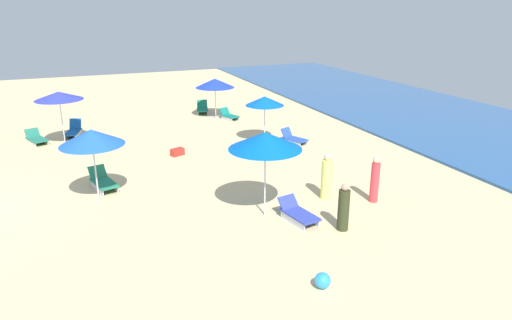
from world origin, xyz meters
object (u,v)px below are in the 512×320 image
(lounge_chair_2_0, at_px, (229,115))
(lounge_chair_1_0, at_px, (103,182))
(beach_ball_0, at_px, (323,281))
(lounge_chair_0_0, at_px, (36,139))
(lounge_chair_0_1, at_px, (73,131))
(umbrella_2, at_px, (215,83))
(umbrella_4, at_px, (265,101))
(lounge_chair_4_0, at_px, (293,138))
(umbrella_0, at_px, (59,96))
(beachgoer_0, at_px, (327,178))
(cooler_box_1, at_px, (177,152))
(umbrella_5, at_px, (265,141))
(lounge_chair_5_0, at_px, (298,213))
(beachgoer_2, at_px, (375,180))
(beachgoer_1, at_px, (344,209))
(umbrella_1, at_px, (92,137))
(lounge_chair_2_1, at_px, (202,109))

(lounge_chair_2_0, bearing_deg, lounge_chair_1_0, -151.93)
(beach_ball_0, bearing_deg, lounge_chair_0_0, -156.35)
(lounge_chair_0_1, xyz_separation_m, umbrella_2, (-1.01, 7.91, 1.80))
(umbrella_4, height_order, lounge_chair_4_0, umbrella_4)
(umbrella_4, bearing_deg, umbrella_0, -108.91)
(lounge_chair_1_0, relative_size, lounge_chair_2_0, 1.23)
(lounge_chair_2_0, height_order, beach_ball_0, lounge_chair_2_0)
(beachgoer_0, height_order, cooler_box_1, beachgoer_0)
(umbrella_2, bearing_deg, umbrella_5, -10.55)
(lounge_chair_5_0, distance_m, cooler_box_1, 8.11)
(beachgoer_2, bearing_deg, beachgoer_1, 156.65)
(umbrella_2, height_order, beachgoer_2, umbrella_2)
(lounge_chair_4_0, xyz_separation_m, beachgoer_2, (7.27, -0.54, 0.55))
(umbrella_0, distance_m, lounge_chair_2_0, 9.44)
(beachgoer_0, distance_m, cooler_box_1, 7.66)
(lounge_chair_1_0, relative_size, umbrella_4, 0.71)
(lounge_chair_0_1, xyz_separation_m, lounge_chair_2_0, (-0.41, 8.53, -0.04))
(umbrella_5, height_order, lounge_chair_5_0, umbrella_5)
(umbrella_5, bearing_deg, lounge_chair_0_1, -155.86)
(umbrella_0, relative_size, lounge_chair_5_0, 1.67)
(umbrella_2, xyz_separation_m, lounge_chair_5_0, (13.95, -1.66, -1.81))
(umbrella_1, xyz_separation_m, lounge_chair_1_0, (-1.16, 0.25, -2.03))
(umbrella_2, bearing_deg, beachgoer_1, -2.59)
(lounge_chair_2_0, xyz_separation_m, lounge_chair_2_1, (-2.13, -1.01, 0.04))
(lounge_chair_0_1, xyz_separation_m, cooler_box_1, (5.09, 4.22, -0.10))
(beachgoer_2, bearing_deg, lounge_chair_1_0, 94.46)
(umbrella_5, bearing_deg, lounge_chair_4_0, 147.16)
(lounge_chair_2_1, height_order, lounge_chair_4_0, lounge_chair_2_1)
(umbrella_2, bearing_deg, lounge_chair_2_0, 45.72)
(lounge_chair_0_1, distance_m, umbrella_1, 9.32)
(beachgoer_0, xyz_separation_m, beachgoer_2, (0.83, 1.39, 0.02))
(lounge_chair_1_0, bearing_deg, lounge_chair_4_0, 1.01)
(lounge_chair_4_0, bearing_deg, lounge_chair_2_1, 82.71)
(umbrella_5, relative_size, beachgoer_0, 1.67)
(lounge_chair_1_0, height_order, umbrella_5, umbrella_5)
(lounge_chair_0_1, distance_m, beachgoer_1, 15.74)
(lounge_chair_4_0, height_order, cooler_box_1, lounge_chair_4_0)
(lounge_chair_2_0, relative_size, beachgoer_0, 0.80)
(lounge_chair_0_1, bearing_deg, lounge_chair_1_0, -68.37)
(umbrella_5, distance_m, beachgoer_0, 3.06)
(lounge_chair_4_0, bearing_deg, beach_ball_0, -137.01)
(umbrella_0, bearing_deg, lounge_chair_0_0, -126.38)
(cooler_box_1, bearing_deg, beachgoer_1, -93.42)
(umbrella_5, xyz_separation_m, lounge_chair_5_0, (0.77, 0.80, -2.24))
(beachgoer_2, bearing_deg, beach_ball_0, 165.55)
(lounge_chair_2_1, xyz_separation_m, beachgoer_0, (14.30, 0.43, 0.50))
(lounge_chair_0_1, distance_m, umbrella_4, 9.98)
(lounge_chair_1_0, relative_size, lounge_chair_5_0, 1.04)
(lounge_chair_5_0, bearing_deg, lounge_chair_0_0, 112.30)
(umbrella_2, height_order, lounge_chair_2_0, umbrella_2)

